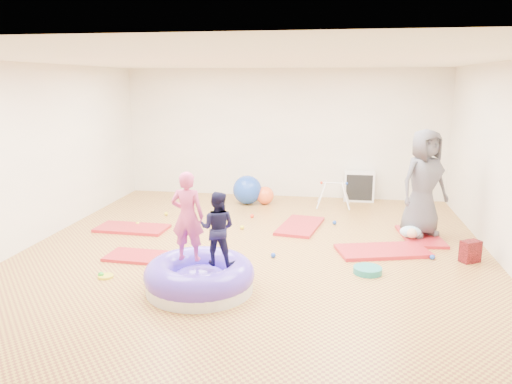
# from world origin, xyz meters

# --- Properties ---
(room) EXTENTS (7.01, 8.01, 2.81)m
(room) POSITION_xyz_m (0.00, 0.00, 1.40)
(room) COLOR gold
(room) RESTS_ON ground
(gym_mat_front_left) EXTENTS (1.12, 0.60, 0.05)m
(gym_mat_front_left) POSITION_xyz_m (-1.55, -0.36, 0.02)
(gym_mat_front_left) COLOR red
(gym_mat_front_left) RESTS_ON ground
(gym_mat_mid_left) EXTENTS (1.24, 0.66, 0.05)m
(gym_mat_mid_left) POSITION_xyz_m (-2.29, 0.97, 0.03)
(gym_mat_mid_left) COLOR red
(gym_mat_mid_left) RESTS_ON ground
(gym_mat_center_back) EXTENTS (0.82, 1.33, 0.05)m
(gym_mat_center_back) POSITION_xyz_m (0.58, 1.57, 0.03)
(gym_mat_center_back) COLOR red
(gym_mat_center_back) RESTS_ON ground
(gym_mat_right) EXTENTS (1.47, 1.01, 0.06)m
(gym_mat_right) POSITION_xyz_m (1.91, 0.44, 0.03)
(gym_mat_right) COLOR red
(gym_mat_right) RESTS_ON ground
(gym_mat_rear_right) EXTENTS (0.71, 1.22, 0.05)m
(gym_mat_rear_right) POSITION_xyz_m (2.59, 1.29, 0.02)
(gym_mat_rear_right) COLOR red
(gym_mat_rear_right) RESTS_ON ground
(inflatable_cushion) EXTENTS (1.36, 1.36, 0.43)m
(inflatable_cushion) POSITION_xyz_m (-0.44, -1.33, 0.17)
(inflatable_cushion) COLOR silver
(inflatable_cushion) RESTS_ON ground
(child_pink) EXTENTS (0.41, 0.27, 1.12)m
(child_pink) POSITION_xyz_m (-0.61, -1.20, 0.95)
(child_pink) COLOR #CD4274
(child_pink) RESTS_ON inflatable_cushion
(child_navy) EXTENTS (0.46, 0.37, 0.90)m
(child_navy) POSITION_xyz_m (-0.21, -1.29, 0.84)
(child_navy) COLOR black
(child_navy) RESTS_ON inflatable_cushion
(adult_caregiver) EXTENTS (1.01, 0.91, 1.74)m
(adult_caregiver) POSITION_xyz_m (2.58, 1.35, 0.92)
(adult_caregiver) COLOR #48474E
(adult_caregiver) RESTS_ON gym_mat_rear_right
(infant) EXTENTS (0.34, 0.34, 0.20)m
(infant) POSITION_xyz_m (2.40, 1.09, 0.15)
(infant) COLOR #AADBF7
(infant) RESTS_ON gym_mat_rear_right
(ball_pit_balls) EXTENTS (4.96, 3.27, 0.08)m
(ball_pit_balls) POSITION_xyz_m (-0.50, 1.03, 0.04)
(ball_pit_balls) COLOR yellow
(ball_pit_balls) RESTS_ON ground
(exercise_ball_blue) EXTENTS (0.60, 0.60, 0.60)m
(exercise_ball_blue) POSITION_xyz_m (-0.65, 3.13, 0.30)
(exercise_ball_blue) COLOR #1A40AA
(exercise_ball_blue) RESTS_ON ground
(exercise_ball_orange) EXTENTS (0.37, 0.37, 0.37)m
(exercise_ball_orange) POSITION_xyz_m (-0.28, 3.17, 0.19)
(exercise_ball_orange) COLOR #F65E2C
(exercise_ball_orange) RESTS_ON ground
(infant_play_gym) EXTENTS (0.68, 0.64, 0.52)m
(infant_play_gym) POSITION_xyz_m (1.14, 3.14, 0.35)
(infant_play_gym) COLOR white
(infant_play_gym) RESTS_ON ground
(cube_shelf) EXTENTS (0.64, 0.31, 0.64)m
(cube_shelf) POSITION_xyz_m (1.67, 3.79, 0.32)
(cube_shelf) COLOR white
(cube_shelf) RESTS_ON ground
(balance_disc) EXTENTS (0.38, 0.38, 0.08)m
(balance_disc) POSITION_xyz_m (1.64, -0.43, 0.04)
(balance_disc) COLOR #1D7A76
(balance_disc) RESTS_ON ground
(backpack) EXTENTS (0.32, 0.29, 0.31)m
(backpack) POSITION_xyz_m (3.10, 0.24, 0.16)
(backpack) COLOR maroon
(backpack) RESTS_ON ground
(yellow_toy) EXTENTS (0.20, 0.20, 0.03)m
(yellow_toy) POSITION_xyz_m (-1.77, -1.14, 0.02)
(yellow_toy) COLOR yellow
(yellow_toy) RESTS_ON ground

